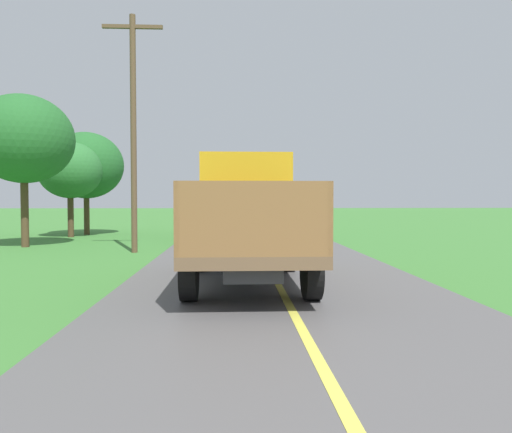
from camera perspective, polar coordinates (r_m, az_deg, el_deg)
banana_truck_near at (r=10.65m, az=-0.98°, el=0.20°), size 2.38×5.82×2.80m
banana_truck_far at (r=23.29m, az=-2.75°, el=1.21°), size 2.38×5.81×2.80m
utility_pole_roadside at (r=17.02m, az=-14.32°, el=10.37°), size 2.01×0.20×7.99m
roadside_tree_near_left at (r=26.10m, az=-19.48°, el=5.71°), size 3.74×3.74×5.22m
roadside_tree_mid_right at (r=20.30m, az=-25.83°, el=8.23°), size 3.69×3.69×5.74m
roadside_tree_far_left at (r=24.64m, az=-21.16°, el=5.12°), size 2.98×2.98×4.54m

